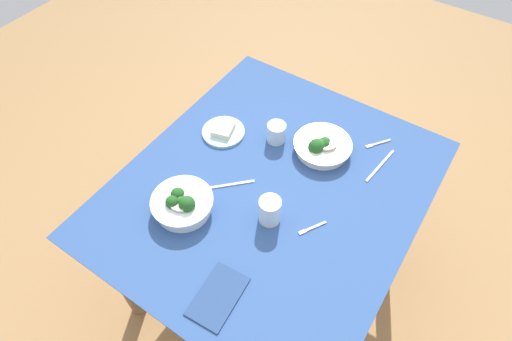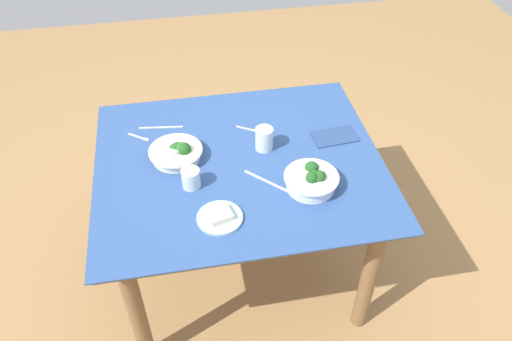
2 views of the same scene
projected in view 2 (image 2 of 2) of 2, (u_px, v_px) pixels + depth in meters
ground_plane at (242, 267)px, 2.62m from camera, size 6.00×6.00×0.00m
dining_table at (240, 181)px, 2.20m from camera, size 1.21×1.04×0.73m
broccoli_bowl_far at (311, 180)px, 1.98m from camera, size 0.22×0.22×0.10m
broccoli_bowl_near at (177, 152)px, 2.12m from camera, size 0.23×0.23×0.08m
bread_side_plate at (220, 217)px, 1.87m from camera, size 0.17×0.17×0.04m
water_glass_center at (191, 178)px, 1.99m from camera, size 0.08×0.08×0.08m
water_glass_side at (264, 139)px, 2.15m from camera, size 0.08×0.08×0.10m
fork_by_far_bowl at (248, 129)px, 2.28m from camera, size 0.10×0.06×0.00m
fork_by_near_bowl at (140, 137)px, 2.24m from camera, size 0.10×0.07×0.00m
table_knife_left at (267, 181)px, 2.03m from camera, size 0.16×0.16×0.00m
table_knife_right at (161, 127)px, 2.29m from camera, size 0.20×0.04×0.00m
napkin_folded_upper at (334, 136)px, 2.25m from camera, size 0.21×0.14×0.01m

